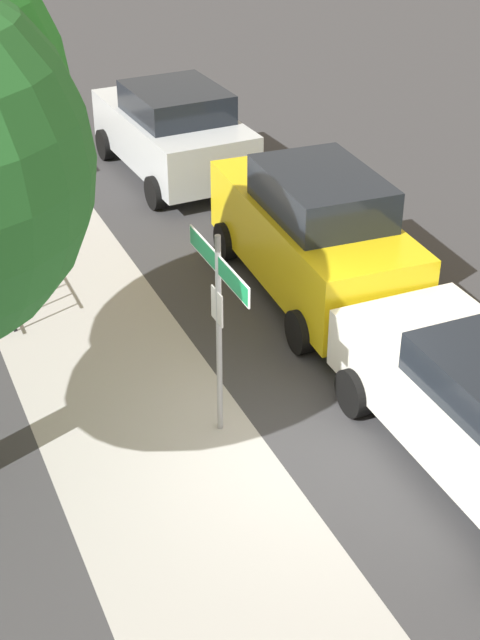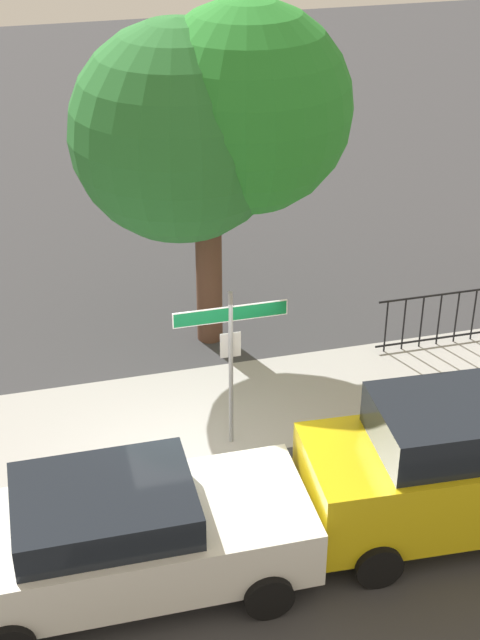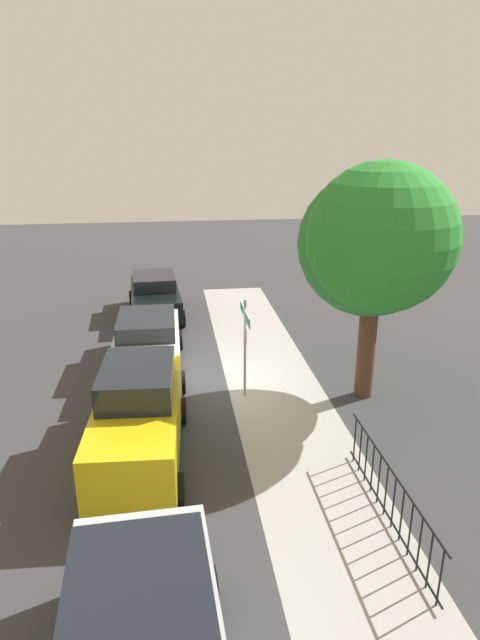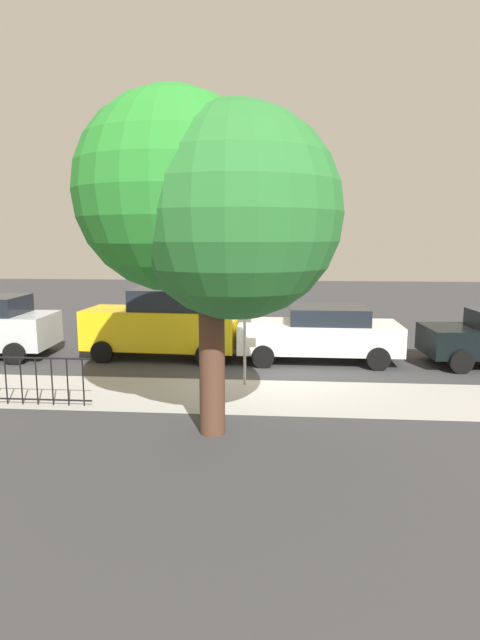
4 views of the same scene
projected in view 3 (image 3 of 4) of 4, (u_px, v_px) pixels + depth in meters
name	position (u px, v px, depth m)	size (l,w,h in m)	color
ground_plane	(228.00, 388.00, 15.05)	(60.00, 60.00, 0.00)	#38383A
sidewalk_strip	(289.00, 421.00, 13.34)	(24.00, 2.60, 0.00)	#A6A4A0
street_sign	(245.00, 330.00, 14.01)	(1.74, 0.07, 2.70)	#9EA0A5
shade_tree	(376.00, 242.00, 13.19)	(4.74, 3.81, 6.19)	#523426
car_black	(155.00, 295.00, 20.75)	(4.33, 2.19, 1.58)	black
car_white	(147.00, 344.00, 15.94)	(4.68, 2.14, 1.62)	white
car_yellow	(139.00, 416.00, 11.47)	(4.64, 2.11, 2.11)	yellow
iron_fence	(390.00, 495.00, 9.76)	(4.17, 0.04, 1.07)	black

